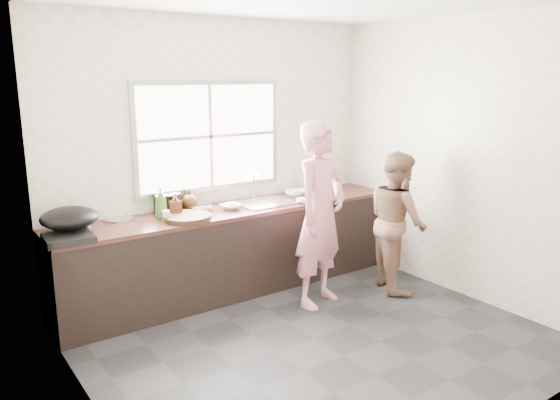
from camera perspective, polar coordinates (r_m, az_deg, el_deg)
floor at (r=4.72m, az=3.67°, el=-14.24°), size 3.60×3.20×0.01m
wall_back at (r=5.59m, az=-6.51°, el=4.67°), size 3.60×0.01×2.70m
wall_left at (r=3.45m, az=-20.03°, el=-1.25°), size 0.01×3.20×2.70m
wall_right at (r=5.57m, az=18.54°, el=4.06°), size 0.01×3.20×2.70m
wall_front at (r=3.22m, az=22.23°, el=-2.44°), size 3.60×0.01×2.70m
cabinet at (r=5.54m, az=-4.69°, el=-5.37°), size 3.60×0.62×0.82m
countertop at (r=5.42m, az=-4.77°, el=-1.05°), size 3.60×0.64×0.04m
sink at (r=5.59m, az=-1.68°, el=-0.30°), size 0.55×0.45×0.02m
faucet at (r=5.73m, az=-2.80°, el=1.49°), size 0.02×0.02×0.30m
window_frame at (r=5.50m, az=-7.41°, el=6.62°), size 1.60×0.05×1.10m
window_glazing at (r=5.48m, az=-7.29°, el=6.60°), size 1.50×0.01×1.00m
woman at (r=5.11m, az=4.22°, el=-2.16°), size 0.69×0.56×1.63m
person_side at (r=5.64m, az=12.16°, el=-2.15°), size 0.76×0.84×1.41m
cutting_board at (r=5.04m, az=-9.68°, el=-1.80°), size 0.45×0.45×0.04m
cleaver at (r=5.30m, az=-8.10°, el=-0.75°), size 0.22×0.12×0.01m
bowl_mince at (r=5.37m, az=-5.16°, el=-0.69°), size 0.21×0.21×0.05m
bowl_crabs at (r=5.93m, az=1.61°, el=0.69°), size 0.19×0.19×0.05m
bowl_held at (r=5.61m, az=2.40°, el=-0.01°), size 0.24×0.24×0.06m
black_pot at (r=5.33m, az=-11.70°, el=-0.29°), size 0.26×0.26×0.18m
plate_food at (r=5.05m, az=-9.93°, el=-1.93°), size 0.20×0.20×0.02m
bottle_green at (r=5.11m, az=-12.34°, el=-0.29°), size 0.12×0.12×0.29m
bottle_brown_tall at (r=5.17m, az=-10.88°, el=-0.55°), size 0.10×0.10×0.20m
bottle_brown_short at (r=5.42m, az=-9.48°, el=0.05°), size 0.19×0.19×0.19m
glass_jar at (r=5.02m, az=-11.82°, el=-1.62°), size 0.08×0.08×0.10m
burner at (r=4.65m, az=-21.24°, el=-3.70°), size 0.39×0.39×0.05m
wok at (r=4.78m, az=-21.16°, el=-1.76°), size 0.48×0.48×0.18m
dish_rack at (r=6.16m, az=3.28°, el=2.20°), size 0.38×0.28×0.28m
pot_lid_left at (r=5.02m, az=-20.35°, el=-2.69°), size 0.29×0.29×0.01m
pot_lid_right at (r=5.18m, az=-16.46°, el=-1.90°), size 0.34×0.34×0.01m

